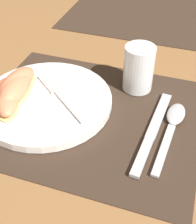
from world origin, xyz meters
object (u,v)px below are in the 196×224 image
(juice_glass, at_px, (138,71))
(citrus_wedge_2, at_px, (7,97))
(fork, at_px, (59,93))
(spoon, at_px, (173,123))
(citrus_wedge_0, at_px, (17,83))
(plate, at_px, (45,102))
(knife, at_px, (152,133))
(citrus_wedge_1, at_px, (16,89))

(juice_glass, height_order, citrus_wedge_2, juice_glass)
(fork, relative_size, citrus_wedge_2, 1.14)
(spoon, relative_size, citrus_wedge_0, 1.75)
(citrus_wedge_0, bearing_deg, juice_glass, 25.88)
(plate, distance_m, knife, 0.22)
(plate, bearing_deg, citrus_wedge_1, -171.63)
(spoon, xyz_separation_m, fork, (-0.23, -0.00, 0.01))
(juice_glass, relative_size, citrus_wedge_2, 0.74)
(knife, xyz_separation_m, citrus_wedge_1, (-0.28, 0.00, 0.03))
(knife, xyz_separation_m, fork, (-0.20, 0.04, 0.02))
(citrus_wedge_0, bearing_deg, citrus_wedge_2, -89.47)
(plate, distance_m, citrus_wedge_0, 0.07)
(knife, height_order, citrus_wedge_2, citrus_wedge_2)
(citrus_wedge_1, bearing_deg, spoon, 6.16)
(citrus_wedge_0, bearing_deg, spoon, 2.88)
(spoon, bearing_deg, juice_glass, 134.38)
(citrus_wedge_2, bearing_deg, fork, 34.15)
(spoon, relative_size, citrus_wedge_1, 1.53)
(knife, relative_size, citrus_wedge_0, 2.07)
(knife, relative_size, spoon, 1.19)
(juice_glass, height_order, citrus_wedge_1, juice_glass)
(fork, height_order, citrus_wedge_1, citrus_wedge_1)
(citrus_wedge_1, distance_m, citrus_wedge_2, 0.03)
(plate, bearing_deg, knife, -3.22)
(plate, xyz_separation_m, citrus_wedge_0, (-0.06, 0.01, 0.03))
(knife, bearing_deg, juice_glass, 114.22)
(fork, height_order, citrus_wedge_2, citrus_wedge_2)
(plate, distance_m, citrus_wedge_1, 0.06)
(citrus_wedge_0, bearing_deg, fork, 9.65)
(knife, height_order, citrus_wedge_0, citrus_wedge_0)
(plate, bearing_deg, fork, 49.17)
(juice_glass, bearing_deg, plate, -143.73)
(fork, xyz_separation_m, citrus_wedge_0, (-0.08, -0.01, 0.02))
(citrus_wedge_2, bearing_deg, plate, 27.75)
(knife, bearing_deg, spoon, 48.93)
(juice_glass, relative_size, citrus_wedge_0, 0.89)
(juice_glass, distance_m, knife, 0.15)
(juice_glass, relative_size, knife, 0.43)
(plate, height_order, knife, plate)
(knife, bearing_deg, plate, 176.78)
(juice_glass, xyz_separation_m, citrus_wedge_2, (-0.22, -0.15, -0.01))
(citrus_wedge_1, bearing_deg, citrus_wedge_2, -103.03)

